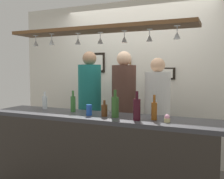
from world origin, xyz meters
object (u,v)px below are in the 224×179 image
object	(u,v)px
person_left_teal_shirt	(90,98)
bottle_wine_dark_red	(137,109)
bottle_beer_amber_tall	(154,110)
cupcake	(167,119)
bottle_beer_green_import	(73,103)
person_middle_brown_shirt	(124,100)
person_right_white_patterned_shirt	(157,107)
bottle_champagne_green	(115,106)
drink_can	(89,110)
picture_frame_crest	(126,66)
bottle_beer_brown_stubby	(104,110)
picture_frame_lower_pair	(165,73)
picture_frame_caricature	(98,63)
bottle_soda_clear	(45,102)

from	to	relation	value
person_left_teal_shirt	bottle_wine_dark_red	xyz separation A→B (m)	(1.03, -0.88, 0.03)
bottle_beer_amber_tall	cupcake	bearing A→B (deg)	-24.01
bottle_beer_green_import	cupcake	world-z (taller)	bottle_beer_green_import
person_middle_brown_shirt	bottle_beer_amber_tall	xyz separation A→B (m)	(0.64, -0.79, 0.02)
person_middle_brown_shirt	bottle_beer_green_import	world-z (taller)	person_middle_brown_shirt
person_right_white_patterned_shirt	bottle_champagne_green	bearing A→B (deg)	-107.92
person_right_white_patterned_shirt	drink_can	world-z (taller)	person_right_white_patterned_shirt
picture_frame_crest	drink_can	bearing A→B (deg)	-85.61
bottle_champagne_green	bottle_beer_brown_stubby	xyz separation A→B (m)	(-0.13, 0.00, -0.05)
bottle_wine_dark_red	cupcake	bearing A→B (deg)	4.79
person_middle_brown_shirt	picture_frame_crest	xyz separation A→B (m)	(-0.21, 0.63, 0.49)
bottle_wine_dark_red	picture_frame_lower_pair	world-z (taller)	picture_frame_lower_pair
person_right_white_patterned_shirt	bottle_beer_green_import	world-z (taller)	person_right_white_patterned_shirt
bottle_beer_brown_stubby	picture_frame_crest	world-z (taller)	picture_frame_crest
person_left_teal_shirt	bottle_champagne_green	world-z (taller)	person_left_teal_shirt
bottle_champagne_green	picture_frame_lower_pair	xyz separation A→B (m)	(0.23, 1.45, 0.34)
person_left_teal_shirt	bottle_beer_amber_tall	bearing A→B (deg)	-33.71
drink_can	bottle_wine_dark_red	bearing A→B (deg)	-4.90
bottle_champagne_green	bottle_beer_amber_tall	world-z (taller)	bottle_champagne_green
person_middle_brown_shirt	cupcake	size ratio (longest dim) A/B	22.31
cupcake	bottle_beer_amber_tall	bearing A→B (deg)	155.99
person_right_white_patterned_shirt	picture_frame_crest	size ratio (longest dim) A/B	6.31
cupcake	picture_frame_crest	size ratio (longest dim) A/B	0.30
person_left_teal_shirt	picture_frame_crest	xyz separation A→B (m)	(0.33, 0.63, 0.49)
picture_frame_caricature	bottle_champagne_green	bearing A→B (deg)	-56.98
picture_frame_lower_pair	bottle_champagne_green	bearing A→B (deg)	-99.09
person_middle_brown_shirt	picture_frame_caricature	world-z (taller)	picture_frame_caricature
person_middle_brown_shirt	bottle_soda_clear	world-z (taller)	person_middle_brown_shirt
person_right_white_patterned_shirt	picture_frame_lower_pair	xyz separation A→B (m)	(-0.03, 0.63, 0.44)
cupcake	picture_frame_lower_pair	distance (m)	1.58
bottle_champagne_green	bottle_beer_green_import	xyz separation A→B (m)	(-0.62, 0.14, -0.01)
bottle_beer_amber_tall	bottle_soda_clear	distance (m)	1.51
drink_can	picture_frame_caricature	xyz separation A→B (m)	(-0.63, 1.46, 0.57)
person_middle_brown_shirt	picture_frame_crest	world-z (taller)	person_middle_brown_shirt
person_middle_brown_shirt	picture_frame_lower_pair	bearing A→B (deg)	54.88
person_middle_brown_shirt	drink_can	world-z (taller)	person_middle_brown_shirt
bottle_champagne_green	cupcake	size ratio (longest dim) A/B	3.85
picture_frame_lower_pair	picture_frame_crest	size ratio (longest dim) A/B	1.15
bottle_champagne_green	drink_can	distance (m)	0.32
person_left_teal_shirt	picture_frame_caricature	bearing A→B (deg)	106.24
cupcake	picture_frame_crest	xyz separation A→B (m)	(-1.00, 1.49, 0.54)
bottle_beer_amber_tall	drink_can	xyz separation A→B (m)	(-0.74, -0.04, -0.04)
bottle_soda_clear	bottle_beer_amber_tall	bearing A→B (deg)	-5.59
bottle_beer_amber_tall	bottle_wine_dark_red	distance (m)	0.18
bottle_champagne_green	person_left_teal_shirt	bearing A→B (deg)	132.86
drink_can	picture_frame_lower_pair	distance (m)	1.61
cupcake	picture_frame_lower_pair	world-z (taller)	picture_frame_lower_pair
drink_can	picture_frame_caricature	world-z (taller)	picture_frame_caricature
person_left_teal_shirt	person_right_white_patterned_shirt	size ratio (longest dim) A/B	1.07
bottle_soda_clear	cupcake	xyz separation A→B (m)	(1.65, -0.21, -0.06)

